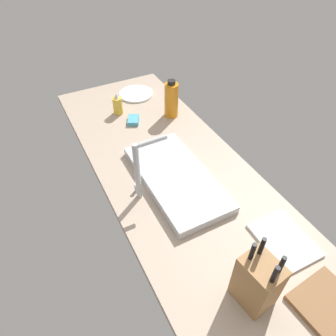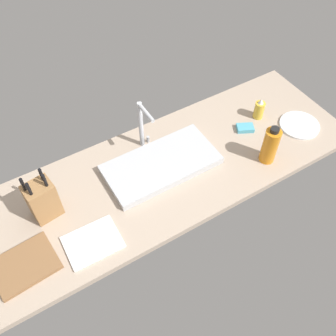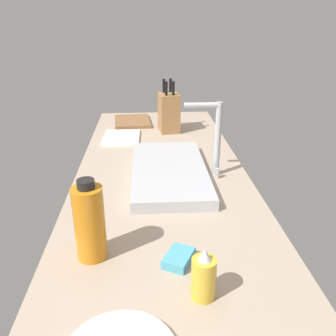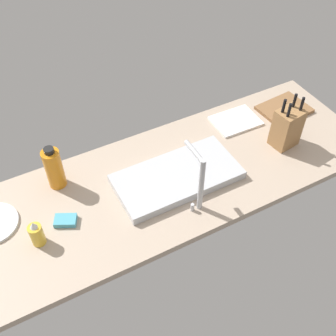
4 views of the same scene
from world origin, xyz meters
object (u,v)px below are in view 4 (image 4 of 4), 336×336
at_px(cutting_board, 284,109).
at_px(dish_towel, 236,121).
at_px(faucet, 199,179).
at_px(dish_sponge, 65,221).
at_px(knife_block, 287,127).
at_px(water_bottle, 54,168).
at_px(sink_basin, 177,177).
at_px(soap_bottle, 37,234).

distance_m(cutting_board, dish_towel, 0.29).
height_order(faucet, dish_sponge, faucet).
bearing_deg(knife_block, water_bottle, -21.68).
distance_m(sink_basin, soap_bottle, 0.65).
bearing_deg(sink_basin, water_bottle, -25.52).
xyz_separation_m(sink_basin, dish_sponge, (0.52, -0.01, -0.01)).
relative_size(sink_basin, soap_bottle, 4.42).
distance_m(faucet, water_bottle, 0.64).
xyz_separation_m(sink_basin, dish_towel, (-0.47, -0.21, -0.01)).
relative_size(soap_bottle, dish_sponge, 1.42).
bearing_deg(water_bottle, knife_block, 165.93).
distance_m(knife_block, dish_sponge, 1.11).
bearing_deg(water_bottle, sink_basin, 154.48).
xyz_separation_m(faucet, knife_block, (-0.57, -0.13, -0.07)).
bearing_deg(sink_basin, faucet, 91.96).
bearing_deg(knife_block, dish_sponge, -9.95).
distance_m(faucet, soap_bottle, 0.68).
relative_size(faucet, cutting_board, 1.13).
height_order(sink_basin, dish_towel, sink_basin).
bearing_deg(knife_block, dish_towel, -73.21).
height_order(faucet, water_bottle, faucet).
xyz_separation_m(sink_basin, soap_bottle, (0.65, 0.03, 0.03)).
distance_m(cutting_board, soap_bottle, 1.41).
bearing_deg(cutting_board, soap_bottle, 8.09).
xyz_separation_m(faucet, dish_sponge, (0.53, -0.18, -0.16)).
xyz_separation_m(cutting_board, dish_sponge, (1.28, 0.16, 0.00)).
height_order(water_bottle, dish_towel, water_bottle).
bearing_deg(faucet, dish_sponge, -18.62).
height_order(cutting_board, water_bottle, water_bottle).
distance_m(knife_block, soap_bottle, 1.23).
distance_m(knife_block, cutting_board, 0.28).
relative_size(soap_bottle, dish_towel, 0.54).
xyz_separation_m(cutting_board, dish_towel, (0.28, -0.05, -0.00)).
xyz_separation_m(dish_towel, dish_sponge, (0.99, 0.20, 0.01)).
xyz_separation_m(sink_basin, cutting_board, (-0.75, -0.17, -0.01)).
xyz_separation_m(soap_bottle, dish_towel, (-1.12, -0.25, -0.05)).
bearing_deg(sink_basin, cutting_board, -167.58).
bearing_deg(cutting_board, dish_sponge, 6.97).
height_order(cutting_board, dish_towel, cutting_board).
relative_size(sink_basin, dish_towel, 2.39).
height_order(soap_bottle, dish_towel, soap_bottle).
bearing_deg(soap_bottle, water_bottle, -121.49).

